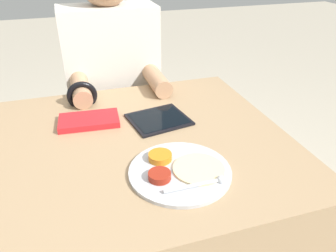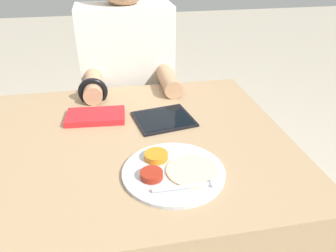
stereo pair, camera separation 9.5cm
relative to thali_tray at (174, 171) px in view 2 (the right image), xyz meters
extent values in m
cube|color=#9E7F5B|center=(-0.13, 0.19, -0.39)|extent=(1.03, 0.83, 0.76)
cylinder|color=#B7BABF|center=(0.00, 0.00, 0.00)|extent=(0.27, 0.27, 0.01)
cylinder|color=orange|center=(-0.04, 0.06, 0.01)|extent=(0.06, 0.06, 0.02)
cylinder|color=maroon|center=(-0.06, -0.02, 0.01)|extent=(0.06, 0.06, 0.02)
cylinder|color=beige|center=(0.05, -0.01, 0.00)|extent=(0.14, 0.14, 0.01)
cylinder|color=#B7BABF|center=(0.01, -0.07, 0.01)|extent=(0.15, 0.01, 0.01)
sphere|color=#B7BABF|center=(0.08, -0.07, 0.01)|extent=(0.02, 0.02, 0.02)
cube|color=silver|center=(-0.20, 0.34, 0.00)|extent=(0.20, 0.12, 0.01)
cube|color=red|center=(-0.20, 0.34, 0.00)|extent=(0.20, 0.13, 0.02)
cube|color=black|center=(0.03, 0.29, 0.00)|extent=(0.21, 0.20, 0.01)
cube|color=black|center=(0.03, 0.29, 0.00)|extent=(0.19, 0.17, 0.00)
cube|color=black|center=(-0.06, 0.76, -0.55)|extent=(0.36, 0.22, 0.44)
cube|color=beige|center=(-0.06, 0.76, -0.02)|extent=(0.40, 0.20, 0.62)
cylinder|color=tan|center=(-0.21, 0.56, 0.03)|extent=(0.07, 0.23, 0.07)
cylinder|color=tan|center=(0.09, 0.56, 0.03)|extent=(0.07, 0.23, 0.07)
torus|color=black|center=(-0.21, 0.49, 0.03)|extent=(0.11, 0.02, 0.11)
camera|label=1|loc=(-0.23, -0.64, 0.52)|focal=35.00mm
camera|label=2|loc=(-0.14, -0.66, 0.52)|focal=35.00mm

